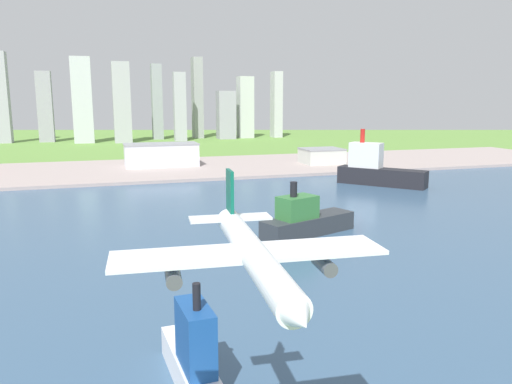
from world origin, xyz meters
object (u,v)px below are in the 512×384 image
at_px(cargo_ship, 377,170).
at_px(container_barge, 305,220).
at_px(warehouse_main, 161,155).
at_px(airplane_landing, 252,254).
at_px(warehouse_annex, 322,156).
at_px(ferry_boat, 194,362).

bearing_deg(cargo_ship, container_barge, -132.72).
bearing_deg(warehouse_main, container_barge, -81.50).
distance_m(airplane_landing, warehouse_annex, 404.78).
bearing_deg(container_barge, warehouse_annex, 63.66).
distance_m(ferry_boat, warehouse_annex, 368.94).
bearing_deg(container_barge, warehouse_main, 98.50).
distance_m(container_barge, warehouse_main, 242.63).
height_order(container_barge, warehouse_main, container_barge).
bearing_deg(airplane_landing, warehouse_annex, 64.12).
xyz_separation_m(container_barge, warehouse_main, (-35.87, 239.90, 5.62)).
xyz_separation_m(airplane_landing, container_barge, (69.37, 147.36, -35.36)).
xyz_separation_m(ferry_boat, cargo_ship, (170.62, 217.12, 3.62)).
relative_size(airplane_landing, cargo_ship, 0.69).
bearing_deg(ferry_boat, warehouse_annex, 61.37).
distance_m(container_barge, warehouse_annex, 240.61).
relative_size(ferry_boat, warehouse_annex, 1.02).
relative_size(airplane_landing, warehouse_annex, 1.06).
distance_m(ferry_boat, warehouse_main, 349.80).
bearing_deg(warehouse_annex, cargo_ship, -93.31).
height_order(warehouse_main, warehouse_annex, warehouse_main).
bearing_deg(ferry_boat, airplane_landing, -89.02).
height_order(ferry_boat, warehouse_main, ferry_boat).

